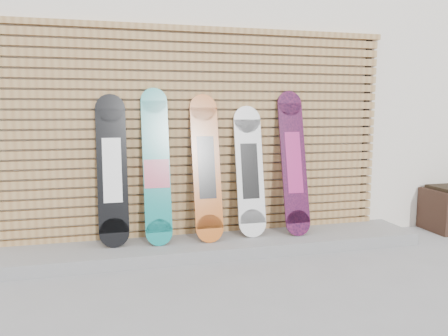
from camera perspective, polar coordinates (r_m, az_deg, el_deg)
The scene contains 9 objects.
ground at distance 3.97m, azimuth 1.37°, elevation -13.71°, with size 80.00×80.00×0.00m, color gray.
building at distance 7.23m, azimuth -2.34°, elevation 10.41°, with size 12.00×5.00×3.60m, color white.
concrete_step at distance 4.54m, azimuth -2.84°, elevation -10.14°, with size 4.60×0.70×0.12m, color gray.
slat_wall at distance 4.62m, azimuth -3.66°, elevation 4.65°, with size 4.26×0.08×2.29m.
snowboard_0 at distance 4.39m, azimuth -14.40°, elevation -0.29°, with size 0.29×0.30×1.48m.
snowboard_1 at distance 4.38m, azimuth -8.81°, elevation 0.13°, with size 0.26×0.35×1.55m.
snowboard_2 at distance 4.45m, azimuth -2.32°, elevation 0.08°, with size 0.28×0.37×1.49m.
snowboard_3 at distance 4.62m, azimuth 3.36°, elevation -0.40°, with size 0.29×0.30×1.37m.
snowboard_4 at distance 4.74m, azimuth 9.08°, elevation 0.72°, with size 0.28×0.38×1.53m.
Camera 1 is at (-1.01, -3.56, 1.44)m, focal length 35.00 mm.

